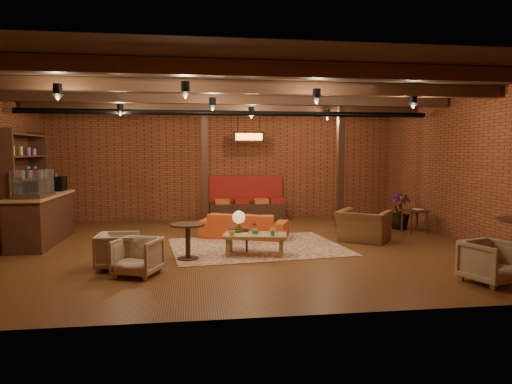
{
  "coord_description": "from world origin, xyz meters",
  "views": [
    {
      "loc": [
        -0.9,
        -9.15,
        1.94
      ],
      "look_at": [
        0.39,
        0.2,
        1.11
      ],
      "focal_mm": 32.0,
      "sensor_mm": 36.0,
      "label": 1
    }
  ],
  "objects": [
    {
      "name": "floor",
      "position": [
        0.0,
        0.0,
        0.0
      ],
      "size": [
        10.0,
        10.0,
        0.0
      ],
      "primitive_type": "plane",
      "color": "#3D1A0F",
      "rests_on": "ground"
    },
    {
      "name": "ceiling",
      "position": [
        0.0,
        0.0,
        3.2
      ],
      "size": [
        10.0,
        8.0,
        0.02
      ],
      "primitive_type": "cube",
      "color": "black",
      "rests_on": "wall_back"
    },
    {
      "name": "wall_back",
      "position": [
        0.0,
        4.0,
        1.6
      ],
      "size": [
        10.0,
        0.02,
        3.2
      ],
      "primitive_type": "cube",
      "color": "brown",
      "rests_on": "ground"
    },
    {
      "name": "wall_front",
      "position": [
        0.0,
        -4.0,
        1.6
      ],
      "size": [
        10.0,
        0.02,
        3.2
      ],
      "primitive_type": "cube",
      "color": "brown",
      "rests_on": "ground"
    },
    {
      "name": "wall_right",
      "position": [
        5.0,
        0.0,
        1.6
      ],
      "size": [
        0.02,
        8.0,
        3.2
      ],
      "primitive_type": "cube",
      "color": "brown",
      "rests_on": "ground"
    },
    {
      "name": "ceiling_beams",
      "position": [
        0.0,
        0.0,
        3.08
      ],
      "size": [
        9.8,
        6.4,
        0.22
      ],
      "primitive_type": null,
      "color": "#311A10",
      "rests_on": "ceiling"
    },
    {
      "name": "ceiling_pipe",
      "position": [
        0.0,
        1.6,
        2.85
      ],
      "size": [
        9.6,
        0.12,
        0.12
      ],
      "primitive_type": "cylinder",
      "rotation": [
        0.0,
        1.57,
        0.0
      ],
      "color": "black",
      "rests_on": "ceiling"
    },
    {
      "name": "post_left",
      "position": [
        -0.6,
        2.6,
        1.6
      ],
      "size": [
        0.16,
        0.16,
        3.2
      ],
      "primitive_type": "cube",
      "color": "#311A10",
      "rests_on": "ground"
    },
    {
      "name": "post_right",
      "position": [
        2.8,
        2.0,
        1.6
      ],
      "size": [
        0.16,
        0.16,
        3.2
      ],
      "primitive_type": "cube",
      "color": "#311A10",
      "rests_on": "ground"
    },
    {
      "name": "service_counter",
      "position": [
        -4.1,
        1.0,
        0.8
      ],
      "size": [
        0.8,
        2.5,
        1.6
      ],
      "primitive_type": null,
      "color": "#311A10",
      "rests_on": "ground"
    },
    {
      "name": "plant_counter",
      "position": [
        -4.0,
        1.2,
        1.22
      ],
      "size": [
        0.35,
        0.39,
        0.3
      ],
      "primitive_type": "imported",
      "color": "#337F33",
      "rests_on": "service_counter"
    },
    {
      "name": "shelving_hutch",
      "position": [
        -4.5,
        1.1,
        1.2
      ],
      "size": [
        0.52,
        2.0,
        2.4
      ],
      "primitive_type": null,
      "color": "#311A10",
      "rests_on": "ground"
    },
    {
      "name": "banquette",
      "position": [
        0.6,
        3.55,
        0.5
      ],
      "size": [
        2.1,
        0.7,
        1.0
      ],
      "primitive_type": null,
      "color": "maroon",
      "rests_on": "ground"
    },
    {
      "name": "service_sign",
      "position": [
        0.6,
        3.1,
        2.35
      ],
      "size": [
        0.86,
        0.06,
        0.3
      ],
      "primitive_type": "cube",
      "color": "orange",
      "rests_on": "ceiling"
    },
    {
      "name": "ceiling_spotlights",
      "position": [
        0.0,
        0.0,
        2.86
      ],
      "size": [
        6.4,
        4.4,
        0.28
      ],
      "primitive_type": null,
      "color": "black",
      "rests_on": "ceiling"
    },
    {
      "name": "rug",
      "position": [
        0.38,
        -0.03,
        0.01
      ],
      "size": [
        3.7,
        2.99,
        0.01
      ],
      "primitive_type": "cube",
      "rotation": [
        0.0,
        0.0,
        0.12
      ],
      "color": "maroon",
      "rests_on": "floor"
    },
    {
      "name": "sofa",
      "position": [
        0.23,
        1.02,
        0.28
      ],
      "size": [
        2.1,
        1.41,
        0.57
      ],
      "primitive_type": "imported",
      "rotation": [
        0.0,
        0.0,
        2.77
      ],
      "color": "#BF451A",
      "rests_on": "floor"
    },
    {
      "name": "coffee_table",
      "position": [
        0.23,
        -0.76,
        0.36
      ],
      "size": [
        1.27,
        0.8,
        0.66
      ],
      "rotation": [
        0.0,
        0.0,
        -0.19
      ],
      "color": "olive",
      "rests_on": "floor"
    },
    {
      "name": "side_table_lamp",
      "position": [
        -0.02,
        -0.34,
        0.6
      ],
      "size": [
        0.41,
        0.41,
        0.79
      ],
      "rotation": [
        0.0,
        0.0,
        -0.08
      ],
      "color": "#311A10",
      "rests_on": "floor"
    },
    {
      "name": "round_table_left",
      "position": [
        -1.01,
        -0.94,
        0.44
      ],
      "size": [
        0.63,
        0.63,
        0.65
      ],
      "color": "#311A10",
      "rests_on": "floor"
    },
    {
      "name": "armchair_a",
      "position": [
        -2.16,
        -1.43,
        0.33
      ],
      "size": [
        0.62,
        0.66,
        0.66
      ],
      "primitive_type": "imported",
      "rotation": [
        0.0,
        0.0,
        1.54
      ],
      "color": "beige",
      "rests_on": "floor"
    },
    {
      "name": "armchair_b",
      "position": [
        -1.78,
        -1.91,
        0.33
      ],
      "size": [
        0.81,
        0.79,
        0.66
      ],
      "primitive_type": "imported",
      "rotation": [
        0.0,
        0.0,
        -0.38
      ],
      "color": "beige",
      "rests_on": "floor"
    },
    {
      "name": "armchair_right",
      "position": [
        2.77,
        0.25,
        0.46
      ],
      "size": [
        1.24,
        1.17,
        0.91
      ],
      "primitive_type": "imported",
      "rotation": [
        0.0,
        0.0,
        2.49
      ],
      "color": "brown",
      "rests_on": "floor"
    },
    {
      "name": "side_table_book",
      "position": [
        4.34,
        1.05,
        0.52
      ],
      "size": [
        0.54,
        0.54,
        0.58
      ],
      "rotation": [
        0.0,
        0.0,
        0.08
      ],
      "color": "#311A10",
      "rests_on": "floor"
    },
    {
      "name": "armchair_far",
      "position": [
        3.45,
        -3.06,
        0.35
      ],
      "size": [
        0.84,
        0.82,
        0.69
      ],
      "primitive_type": "imported",
      "rotation": [
        0.0,
        0.0,
        0.33
      ],
      "color": "beige",
      "rests_on": "floor"
    },
    {
      "name": "plant_tall",
      "position": [
        4.26,
        1.67,
        1.37
      ],
      "size": [
        1.6,
        1.6,
        2.75
      ],
      "primitive_type": "imported",
      "rotation": [
        0.0,
        0.0,
        0.04
      ],
      "color": "#4C7F4C",
      "rests_on": "floor"
    }
  ]
}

